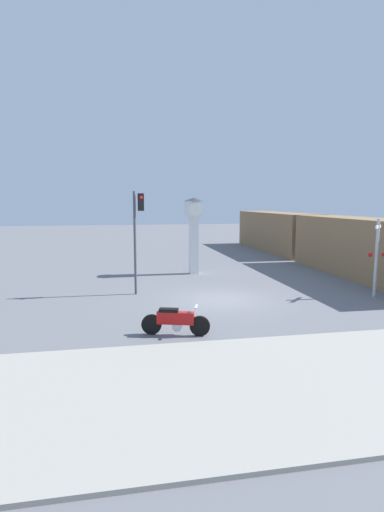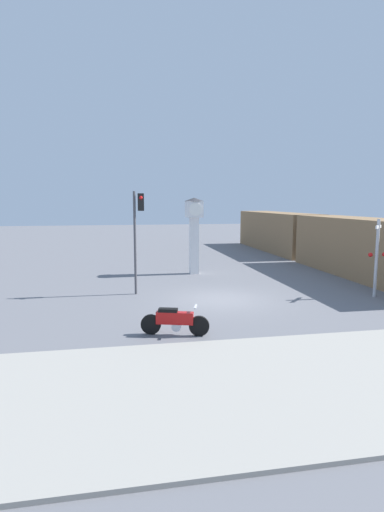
{
  "view_description": "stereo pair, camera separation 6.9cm",
  "coord_description": "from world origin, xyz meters",
  "px_view_note": "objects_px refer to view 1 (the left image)",
  "views": [
    {
      "loc": [
        -4.49,
        -16.9,
        4.33
      ],
      "look_at": [
        -1.07,
        1.37,
        1.81
      ],
      "focal_mm": 28.0,
      "sensor_mm": 36.0,
      "label": 1
    },
    {
      "loc": [
        -4.42,
        -16.91,
        4.33
      ],
      "look_at": [
        -1.07,
        1.37,
        1.81
      ],
      "focal_mm": 28.0,
      "sensor_mm": 36.0,
      "label": 2
    }
  ],
  "objects_px": {
    "motorcycle": "(175,321)",
    "clock_tower": "(194,224)",
    "railroad_crossing_signal": "(377,255)",
    "freight_train": "(312,238)",
    "traffic_light": "(138,225)"
  },
  "relations": [
    {
      "from": "traffic_light",
      "to": "railroad_crossing_signal",
      "type": "distance_m",
      "value": 11.03
    },
    {
      "from": "freight_train",
      "to": "railroad_crossing_signal",
      "type": "xyz_separation_m",
      "value": [
        -2.47,
        -11.0,
        0.26
      ]
    },
    {
      "from": "clock_tower",
      "to": "freight_train",
      "type": "relative_size",
      "value": 0.17
    },
    {
      "from": "clock_tower",
      "to": "railroad_crossing_signal",
      "type": "bearing_deg",
      "value": -46.22
    },
    {
      "from": "clock_tower",
      "to": "traffic_light",
      "type": "bearing_deg",
      "value": -126.51
    },
    {
      "from": "clock_tower",
      "to": "railroad_crossing_signal",
      "type": "distance_m",
      "value": 10.28
    },
    {
      "from": "freight_train",
      "to": "railroad_crossing_signal",
      "type": "height_order",
      "value": "railroad_crossing_signal"
    },
    {
      "from": "motorcycle",
      "to": "freight_train",
      "type": "height_order",
      "value": "freight_train"
    },
    {
      "from": "clock_tower",
      "to": "railroad_crossing_signal",
      "type": "relative_size",
      "value": 1.28
    },
    {
      "from": "motorcycle",
      "to": "railroad_crossing_signal",
      "type": "relative_size",
      "value": 0.62
    },
    {
      "from": "motorcycle",
      "to": "clock_tower",
      "type": "relative_size",
      "value": 0.48
    },
    {
      "from": "motorcycle",
      "to": "traffic_light",
      "type": "distance_m",
      "value": 6.83
    },
    {
      "from": "motorcycle",
      "to": "clock_tower",
      "type": "xyz_separation_m",
      "value": [
        2.73,
        11.01,
        2.56
      ]
    },
    {
      "from": "motorcycle",
      "to": "railroad_crossing_signal",
      "type": "xyz_separation_m",
      "value": [
        9.8,
        3.63,
        1.48
      ]
    },
    {
      "from": "clock_tower",
      "to": "traffic_light",
      "type": "height_order",
      "value": "traffic_light"
    }
  ]
}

